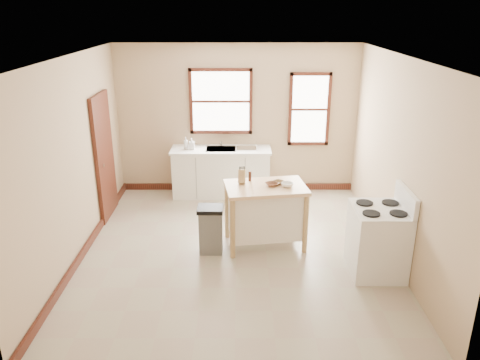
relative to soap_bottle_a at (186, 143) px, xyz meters
name	(u,v)px	position (x,y,z in m)	size (l,w,h in m)	color
floor	(236,251)	(0.94, -2.17, -1.03)	(5.00, 5.00, 0.00)	#ADA589
ceiling	(236,57)	(0.94, -2.17, 1.77)	(5.00, 5.00, 0.00)	white
wall_back	(237,120)	(0.94, 0.33, 0.37)	(4.50, 0.04, 2.80)	tan
wall_left	(73,161)	(-1.31, -2.17, 0.37)	(0.04, 5.00, 2.80)	tan
wall_right	(399,161)	(3.19, -2.17, 0.37)	(0.04, 5.00, 2.80)	tan
window_main	(221,101)	(0.64, 0.31, 0.72)	(1.17, 0.06, 1.22)	black
window_side	(309,109)	(2.29, 0.31, 0.57)	(0.77, 0.06, 1.37)	black
door_left	(104,157)	(-1.27, -0.87, 0.02)	(0.06, 0.90, 2.10)	black
baseboard_back	(237,187)	(0.94, 0.30, -0.97)	(4.50, 0.04, 0.12)	black
baseboard_left	(87,247)	(-1.28, -2.17, -0.97)	(0.04, 5.00, 0.12)	black
sink_counter	(221,172)	(0.64, 0.03, -0.57)	(1.86, 0.62, 0.92)	white
faucet	(221,140)	(0.64, 0.21, 0.00)	(0.03, 0.03, 0.22)	silver
soap_bottle_a	(186,143)	(0.00, 0.00, 0.00)	(0.09, 0.09, 0.23)	#B2B2B2
soap_bottle_b	(192,144)	(0.11, 0.00, -0.01)	(0.09, 0.10, 0.21)	#B2B2B2
dish_rack	(246,146)	(1.12, 0.03, -0.06)	(0.39, 0.30, 0.10)	silver
kitchen_island	(265,216)	(1.38, -1.97, -0.56)	(1.17, 0.74, 0.95)	#E1BE84
knife_block	(242,177)	(1.03, -1.86, 0.02)	(0.10, 0.10, 0.20)	tan
pepper_grinder	(250,176)	(1.15, -1.77, 0.00)	(0.04, 0.04, 0.15)	#3E1B10
bowl_a	(272,184)	(1.47, -1.97, -0.06)	(0.18, 0.18, 0.04)	brown
bowl_b	(279,182)	(1.57, -1.88, -0.06)	(0.16, 0.16, 0.04)	brown
bowl_c	(287,185)	(1.68, -2.00, -0.05)	(0.18, 0.18, 0.06)	white
trash_bin	(211,230)	(0.57, -2.19, -0.68)	(0.37, 0.31, 0.72)	#5B5B58
gas_stove	(378,232)	(2.84, -2.74, -0.43)	(0.75, 0.76, 1.20)	white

